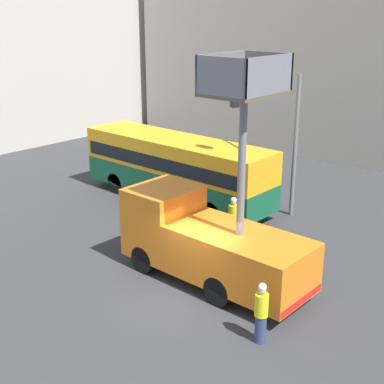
% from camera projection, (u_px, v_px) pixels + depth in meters
% --- Properties ---
extents(ground_plane, '(120.00, 120.00, 0.00)m').
position_uv_depth(ground_plane, '(188.00, 297.00, 17.14)').
color(ground_plane, '#333335').
extents(building_backdrop_side, '(10.00, 28.00, 11.12)m').
position_uv_depth(building_backdrop_side, '(349.00, 60.00, 34.97)').
color(building_backdrop_side, '#BCB2A3').
rests_on(building_backdrop_side, ground_plane).
extents(utility_truck, '(2.37, 6.68, 7.57)m').
position_uv_depth(utility_truck, '(209.00, 238.00, 17.72)').
color(utility_truck, orange).
rests_on(utility_truck, ground_plane).
extents(city_bus, '(2.50, 10.01, 3.08)m').
position_uv_depth(city_bus, '(176.00, 165.00, 25.07)').
color(city_bus, '#145638').
rests_on(city_bus, ground_plane).
extents(traffic_light_pole, '(2.85, 2.60, 6.22)m').
position_uv_depth(traffic_light_pole, '(275.00, 125.00, 22.33)').
color(traffic_light_pole, slate).
rests_on(traffic_light_pole, ground_plane).
extents(road_worker_near_truck, '(0.38, 0.38, 1.82)m').
position_uv_depth(road_worker_near_truck, '(261.00, 313.00, 14.58)').
color(road_worker_near_truck, navy).
rests_on(road_worker_near_truck, ground_plane).
extents(road_worker_directing, '(0.38, 0.38, 1.83)m').
position_uv_depth(road_worker_directing, '(233.00, 219.00, 21.06)').
color(road_worker_directing, navy).
rests_on(road_worker_directing, ground_plane).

